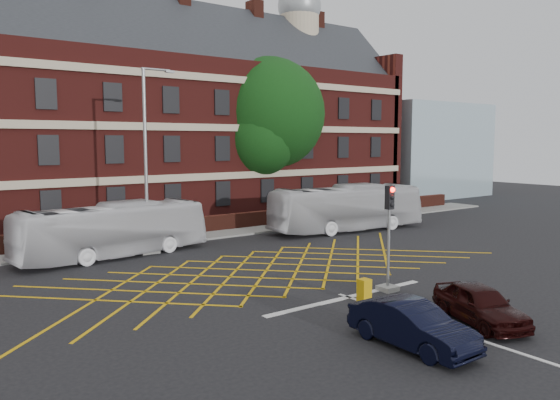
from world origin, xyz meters
TOP-DOWN VIEW (x-y plane):
  - ground at (0.00, 0.00)m, footprint 120.00×120.00m
  - victorian_building at (0.25, 22.00)m, footprint 51.00×12.17m
  - boundary_wall at (0.00, 13.00)m, footprint 56.00×0.50m
  - far_pavement at (0.00, 12.00)m, footprint 60.00×3.00m
  - glass_block at (34.00, 21.00)m, footprint 14.00×10.00m
  - box_junction_hatching at (0.00, 2.00)m, footprint 8.22×8.22m
  - stop_line at (0.00, -3.50)m, footprint 8.00×0.30m
  - centre_line at (0.00, -10.00)m, footprint 0.15×14.00m
  - bus_left at (-4.63, 9.24)m, footprint 10.38×3.62m
  - bus_right at (10.94, 8.00)m, footprint 11.38×3.91m
  - car_navy at (-2.09, -8.33)m, footprint 1.48×4.09m
  - car_maroon at (1.38, -8.31)m, footprint 2.85×4.17m
  - deciduous_tree at (11.35, 17.66)m, footprint 9.06×9.06m
  - traffic_light_near at (1.94, -3.77)m, footprint 0.70×0.70m
  - street_lamp at (-2.73, 9.15)m, footprint 2.25×1.00m
  - utility_cabinet at (-0.02, -4.37)m, footprint 0.43×0.39m

SIDE VIEW (x-z plane):
  - ground at x=0.00m, z-range 0.00..0.00m
  - box_junction_hatching at x=0.00m, z-range 0.00..0.02m
  - stop_line at x=0.00m, z-range 0.00..0.02m
  - centre_line at x=0.00m, z-range 0.00..0.02m
  - far_pavement at x=0.00m, z-range 0.00..0.12m
  - utility_cabinet at x=-0.02m, z-range 0.00..0.91m
  - boundary_wall at x=0.00m, z-range 0.00..1.10m
  - car_maroon at x=1.38m, z-range 0.00..1.32m
  - car_navy at x=-2.09m, z-range 0.00..1.34m
  - bus_left at x=-4.63m, z-range 0.00..2.83m
  - bus_right at x=10.94m, z-range 0.00..3.10m
  - traffic_light_near at x=1.94m, z-range -0.37..3.90m
  - street_lamp at x=-2.73m, z-range -1.46..8.41m
  - glass_block at x=34.00m, z-range 0.00..10.00m
  - deciduous_tree at x=11.35m, z-range 1.22..13.97m
  - victorian_building at x=0.25m, z-range -2.36..18.04m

